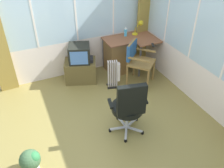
{
  "coord_description": "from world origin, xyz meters",
  "views": [
    {
      "loc": [
        -0.84,
        -2.57,
        2.89
      ],
      "look_at": [
        0.47,
        0.33,
        0.66
      ],
      "focal_mm": 38.0,
      "sensor_mm": 36.0,
      "label": 1
    }
  ],
  "objects_px": {
    "desk_lamp": "(140,26)",
    "wooden_armchair": "(136,57)",
    "spray_bottle": "(126,32)",
    "desk": "(117,55)",
    "space_heater": "(114,74)",
    "potted_plant": "(31,161)",
    "tv_remote": "(153,45)",
    "office_chair": "(129,106)",
    "tv_on_stand": "(81,65)"
  },
  "relations": [
    {
      "from": "tv_remote",
      "to": "space_heater",
      "type": "distance_m",
      "value": 1.0
    },
    {
      "from": "tv_remote",
      "to": "office_chair",
      "type": "bearing_deg",
      "value": -112.33
    },
    {
      "from": "desk",
      "to": "space_heater",
      "type": "relative_size",
      "value": 1.84
    },
    {
      "from": "tv_remote",
      "to": "office_chair",
      "type": "height_order",
      "value": "office_chair"
    },
    {
      "from": "spray_bottle",
      "to": "desk_lamp",
      "type": "bearing_deg",
      "value": -10.89
    },
    {
      "from": "space_heater",
      "to": "potted_plant",
      "type": "height_order",
      "value": "space_heater"
    },
    {
      "from": "office_chair",
      "to": "desk",
      "type": "bearing_deg",
      "value": 69.85
    },
    {
      "from": "tv_on_stand",
      "to": "space_heater",
      "type": "height_order",
      "value": "tv_on_stand"
    },
    {
      "from": "desk_lamp",
      "to": "potted_plant",
      "type": "relative_size",
      "value": 0.89
    },
    {
      "from": "desk_lamp",
      "to": "office_chair",
      "type": "distance_m",
      "value": 2.29
    },
    {
      "from": "potted_plant",
      "to": "office_chair",
      "type": "bearing_deg",
      "value": 3.37
    },
    {
      "from": "tv_on_stand",
      "to": "desk",
      "type": "bearing_deg",
      "value": 3.23
    },
    {
      "from": "desk",
      "to": "spray_bottle",
      "type": "bearing_deg",
      "value": 24.56
    },
    {
      "from": "potted_plant",
      "to": "tv_remote",
      "type": "bearing_deg",
      "value": 26.67
    },
    {
      "from": "tv_on_stand",
      "to": "space_heater",
      "type": "xyz_separation_m",
      "value": [
        0.53,
        -0.51,
        -0.06
      ]
    },
    {
      "from": "desk",
      "to": "tv_on_stand",
      "type": "bearing_deg",
      "value": -176.77
    },
    {
      "from": "tv_remote",
      "to": "wooden_armchair",
      "type": "distance_m",
      "value": 0.43
    },
    {
      "from": "spray_bottle",
      "to": "space_heater",
      "type": "distance_m",
      "value": 1.05
    },
    {
      "from": "desk",
      "to": "tv_on_stand",
      "type": "relative_size",
      "value": 1.35
    },
    {
      "from": "tv_remote",
      "to": "potted_plant",
      "type": "relative_size",
      "value": 0.41
    },
    {
      "from": "spray_bottle",
      "to": "wooden_armchair",
      "type": "height_order",
      "value": "spray_bottle"
    },
    {
      "from": "tv_remote",
      "to": "wooden_armchair",
      "type": "xyz_separation_m",
      "value": [
        -0.39,
        -0.02,
        -0.18
      ]
    },
    {
      "from": "tv_remote",
      "to": "wooden_armchair",
      "type": "relative_size",
      "value": 0.17
    },
    {
      "from": "desk_lamp",
      "to": "wooden_armchair",
      "type": "xyz_separation_m",
      "value": [
        -0.41,
        -0.62,
        -0.37
      ]
    },
    {
      "from": "space_heater",
      "to": "office_chair",
      "type": "bearing_deg",
      "value": -104.66
    },
    {
      "from": "space_heater",
      "to": "desk",
      "type": "bearing_deg",
      "value": 58.75
    },
    {
      "from": "desk_lamp",
      "to": "potted_plant",
      "type": "xyz_separation_m",
      "value": [
        -2.76,
        -1.98,
        -0.75
      ]
    },
    {
      "from": "desk_lamp",
      "to": "office_chair",
      "type": "bearing_deg",
      "value": -123.1
    },
    {
      "from": "tv_remote",
      "to": "spray_bottle",
      "type": "bearing_deg",
      "value": 134.93
    },
    {
      "from": "desk",
      "to": "wooden_armchair",
      "type": "bearing_deg",
      "value": -74.88
    },
    {
      "from": "desk",
      "to": "desk_lamp",
      "type": "relative_size",
      "value": 3.44
    },
    {
      "from": "desk_lamp",
      "to": "wooden_armchair",
      "type": "bearing_deg",
      "value": -123.09
    },
    {
      "from": "spray_bottle",
      "to": "wooden_armchair",
      "type": "xyz_separation_m",
      "value": [
        -0.1,
        -0.68,
        -0.27
      ]
    },
    {
      "from": "spray_bottle",
      "to": "office_chair",
      "type": "height_order",
      "value": "office_chair"
    },
    {
      "from": "spray_bottle",
      "to": "wooden_armchair",
      "type": "relative_size",
      "value": 0.24
    },
    {
      "from": "desk_lamp",
      "to": "space_heater",
      "type": "distance_m",
      "value": 1.27
    },
    {
      "from": "wooden_armchair",
      "to": "tv_on_stand",
      "type": "xyz_separation_m",
      "value": [
        -1.03,
        0.52,
        -0.22
      ]
    },
    {
      "from": "desk",
      "to": "wooden_armchair",
      "type": "xyz_separation_m",
      "value": [
        0.15,
        -0.57,
        0.19
      ]
    },
    {
      "from": "space_heater",
      "to": "wooden_armchair",
      "type": "bearing_deg",
      "value": -0.84
    },
    {
      "from": "desk",
      "to": "space_heater",
      "type": "bearing_deg",
      "value": -121.25
    },
    {
      "from": "desk",
      "to": "potted_plant",
      "type": "relative_size",
      "value": 3.06
    },
    {
      "from": "desk",
      "to": "office_chair",
      "type": "distance_m",
      "value": 1.96
    },
    {
      "from": "office_chair",
      "to": "tv_on_stand",
      "type": "distance_m",
      "value": 1.81
    },
    {
      "from": "wooden_armchair",
      "to": "space_heater",
      "type": "relative_size",
      "value": 1.5
    },
    {
      "from": "desk",
      "to": "desk_lamp",
      "type": "distance_m",
      "value": 0.79
    },
    {
      "from": "desk_lamp",
      "to": "desk",
      "type": "bearing_deg",
      "value": -174.37
    },
    {
      "from": "wooden_armchair",
      "to": "potted_plant",
      "type": "xyz_separation_m",
      "value": [
        -2.36,
        -1.36,
        -0.38
      ]
    },
    {
      "from": "wooden_armchair",
      "to": "space_heater",
      "type": "distance_m",
      "value": 0.57
    },
    {
      "from": "spray_bottle",
      "to": "potted_plant",
      "type": "bearing_deg",
      "value": -140.24
    },
    {
      "from": "wooden_armchair",
      "to": "tv_remote",
      "type": "bearing_deg",
      "value": 3.06
    }
  ]
}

